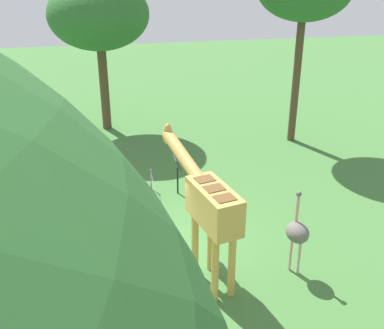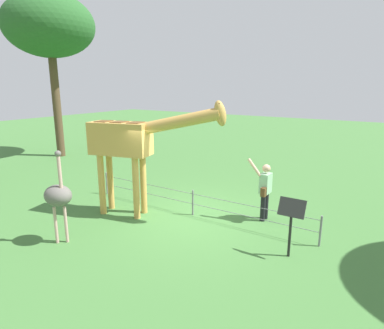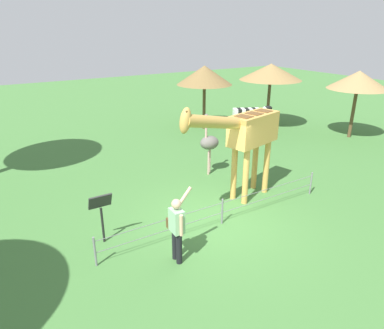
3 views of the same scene
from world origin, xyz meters
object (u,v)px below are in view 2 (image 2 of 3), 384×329
Objects in this scene: info_sign at (291,216)px; ostrich at (58,196)px; visitor at (265,189)px; tree_west at (49,27)px; giraffe at (131,142)px.

ostrich is at bearing -154.19° from info_sign.
visitor reaches higher than info_sign.
visitor is at bearing -10.74° from tree_west.
tree_west is 14.82m from info_sign.
tree_west is (-8.51, 6.19, 5.19)m from ostrich.
giraffe reaches higher than visitor.
visitor is at bearing 48.01° from ostrich.
giraffe is at bearing 84.13° from ostrich.
info_sign is (4.71, 2.28, -0.23)m from ostrich.
ostrich is 11.73m from tree_west.
ostrich reaches higher than info_sign.
ostrich is 1.70× the size of info_sign.
tree_west is at bearing 169.26° from visitor.
giraffe is at bearing -179.51° from info_sign.
giraffe is at bearing -153.16° from visitor.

